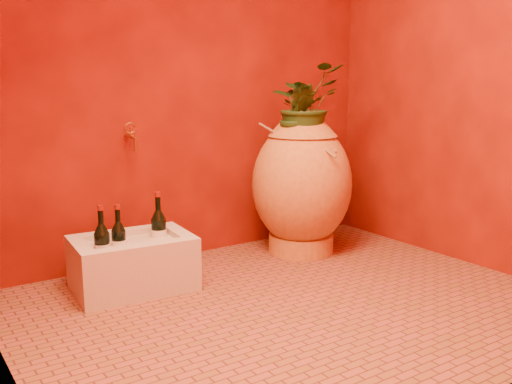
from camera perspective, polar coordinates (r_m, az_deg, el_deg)
floor at (r=2.78m, az=3.67°, el=-11.18°), size 2.50×2.50×0.00m
wall_back at (r=3.42m, az=-6.66°, el=14.38°), size 2.50×0.02×2.50m
wall_right at (r=3.48m, az=20.98°, el=13.68°), size 0.02×2.00×2.50m
amphora at (r=3.48m, az=4.60°, el=0.87°), size 0.77×0.77×0.87m
stone_basin at (r=2.99m, az=-12.20°, el=-7.08°), size 0.62×0.44×0.28m
wine_bottle_a at (r=3.04m, az=-9.69°, el=-3.97°), size 0.08×0.08×0.33m
wine_bottle_b at (r=2.86m, az=-15.12°, el=-5.30°), size 0.08×0.08×0.32m
wine_bottle_c at (r=2.93m, az=-13.55°, el=-4.94°), size 0.07×0.07×0.30m
wall_tap at (r=3.19m, az=-12.34°, el=5.57°), size 0.07×0.14×0.15m
plant_main at (r=3.43m, az=4.92°, el=8.77°), size 0.47×0.42×0.47m
plant_side at (r=3.37m, az=4.16°, el=7.56°), size 0.27×0.26×0.38m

